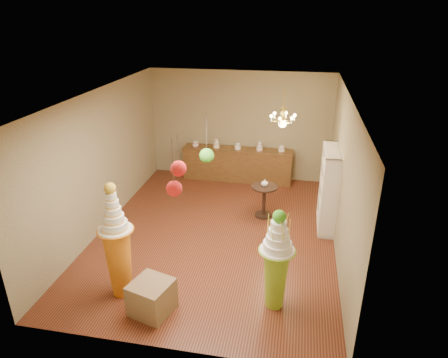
% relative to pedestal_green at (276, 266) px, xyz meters
% --- Properties ---
extents(floor, '(6.50, 6.50, 0.00)m').
position_rel_pedestal_green_xyz_m(floor, '(-1.41, 2.03, -0.76)').
color(floor, '#5A2918').
rests_on(floor, ground).
extents(ceiling, '(6.50, 6.50, 0.00)m').
position_rel_pedestal_green_xyz_m(ceiling, '(-1.41, 2.03, 2.24)').
color(ceiling, white).
rests_on(ceiling, ground).
extents(wall_back, '(5.00, 0.04, 3.00)m').
position_rel_pedestal_green_xyz_m(wall_back, '(-1.41, 5.28, 0.74)').
color(wall_back, gray).
rests_on(wall_back, ground).
extents(wall_front, '(5.00, 0.04, 3.00)m').
position_rel_pedestal_green_xyz_m(wall_front, '(-1.41, -1.22, 0.74)').
color(wall_front, gray).
rests_on(wall_front, ground).
extents(wall_left, '(0.04, 6.50, 3.00)m').
position_rel_pedestal_green_xyz_m(wall_left, '(-3.91, 2.03, 0.74)').
color(wall_left, gray).
rests_on(wall_left, ground).
extents(wall_right, '(0.04, 6.50, 3.00)m').
position_rel_pedestal_green_xyz_m(wall_right, '(1.09, 2.03, 0.74)').
color(wall_right, gray).
rests_on(wall_right, ground).
extents(pedestal_green, '(0.69, 0.69, 1.76)m').
position_rel_pedestal_green_xyz_m(pedestal_green, '(0.00, 0.00, 0.00)').
color(pedestal_green, '#8ABB28').
rests_on(pedestal_green, floor).
extents(pedestal_orange, '(0.72, 0.72, 2.07)m').
position_rel_pedestal_green_xyz_m(pedestal_orange, '(-2.59, -0.17, 0.04)').
color(pedestal_orange, orange).
rests_on(pedestal_orange, floor).
extents(burlap_riser, '(0.75, 0.75, 0.55)m').
position_rel_pedestal_green_xyz_m(burlap_riser, '(-1.92, -0.51, -0.49)').
color(burlap_riser, olive).
rests_on(burlap_riser, floor).
extents(sideboard, '(3.04, 0.54, 1.16)m').
position_rel_pedestal_green_xyz_m(sideboard, '(-1.41, 5.00, -0.28)').
color(sideboard, brown).
rests_on(sideboard, floor).
extents(shelving_unit, '(0.33, 1.20, 1.80)m').
position_rel_pedestal_green_xyz_m(shelving_unit, '(0.93, 2.83, 0.14)').
color(shelving_unit, silver).
rests_on(shelving_unit, floor).
extents(round_table, '(0.75, 0.75, 0.77)m').
position_rel_pedestal_green_xyz_m(round_table, '(-0.47, 3.01, -0.26)').
color(round_table, black).
rests_on(round_table, floor).
extents(vase, '(0.19, 0.19, 0.17)m').
position_rel_pedestal_green_xyz_m(vase, '(-0.47, 3.01, 0.09)').
color(vase, silver).
rests_on(vase, round_table).
extents(pom_red_left, '(0.22, 0.22, 0.60)m').
position_rel_pedestal_green_xyz_m(pom_red_left, '(-1.38, -0.48, 1.76)').
color(pom_red_left, '#3E362C').
rests_on(pom_red_left, ceiling).
extents(pom_green_mid, '(0.25, 0.25, 0.86)m').
position_rel_pedestal_green_xyz_m(pom_green_mid, '(-1.28, 0.76, 1.51)').
color(pom_green_mid, '#3E362C').
rests_on(pom_green_mid, ceiling).
extents(pom_red_right, '(0.22, 0.22, 0.82)m').
position_rel_pedestal_green_xyz_m(pom_red_right, '(-1.40, -0.65, 1.53)').
color(pom_red_right, '#3E362C').
rests_on(pom_red_right, ceiling).
extents(chandelier, '(0.75, 0.75, 0.85)m').
position_rel_pedestal_green_xyz_m(chandelier, '(-0.15, 3.03, 1.54)').
color(chandelier, gold).
rests_on(chandelier, ceiling).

